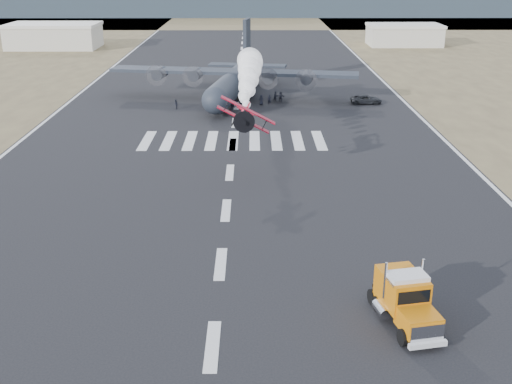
{
  "coord_description": "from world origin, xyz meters",
  "views": [
    {
      "loc": [
        2.66,
        -36.14,
        24.2
      ],
      "look_at": [
        3.0,
        18.47,
        4.0
      ],
      "focal_mm": 45.0,
      "sensor_mm": 36.0,
      "label": 1
    }
  ],
  "objects_px": {
    "crew_h": "(276,96)",
    "hangar_right": "(404,35)",
    "hangar_left": "(54,36)",
    "crew_d": "(233,102)",
    "crew_a": "(236,102)",
    "crew_b": "(176,104)",
    "support_vehicle": "(366,100)",
    "crew_e": "(261,100)",
    "aerobatic_biplane": "(245,116)",
    "transport_aircraft": "(235,79)",
    "crew_f": "(281,97)",
    "crew_c": "(232,106)",
    "crew_g": "(269,100)",
    "semi_truck": "(405,298)"
  },
  "relations": [
    {
      "from": "crew_f",
      "to": "crew_h",
      "type": "height_order",
      "value": "crew_h"
    },
    {
      "from": "hangar_left",
      "to": "hangar_right",
      "type": "relative_size",
      "value": 1.2
    },
    {
      "from": "crew_c",
      "to": "crew_e",
      "type": "bearing_deg",
      "value": 47.36
    },
    {
      "from": "crew_d",
      "to": "crew_g",
      "type": "xyz_separation_m",
      "value": [
        6.14,
        1.39,
        0.06
      ]
    },
    {
      "from": "hangar_right",
      "to": "aerobatic_biplane",
      "type": "relative_size",
      "value": 3.38
    },
    {
      "from": "aerobatic_biplane",
      "to": "hangar_right",
      "type": "bearing_deg",
      "value": 69.73
    },
    {
      "from": "crew_b",
      "to": "crew_c",
      "type": "bearing_deg",
      "value": 73.19
    },
    {
      "from": "crew_b",
      "to": "crew_g",
      "type": "xyz_separation_m",
      "value": [
        15.75,
        3.05,
        0.06
      ]
    },
    {
      "from": "transport_aircraft",
      "to": "crew_h",
      "type": "xyz_separation_m",
      "value": [
        7.2,
        -3.84,
        -2.37
      ]
    },
    {
      "from": "transport_aircraft",
      "to": "crew_e",
      "type": "xyz_separation_m",
      "value": [
        4.61,
        -6.62,
        -2.41
      ]
    },
    {
      "from": "crew_a",
      "to": "crew_d",
      "type": "bearing_deg",
      "value": 40.02
    },
    {
      "from": "crew_c",
      "to": "crew_g",
      "type": "bearing_deg",
      "value": 40.94
    },
    {
      "from": "hangar_right",
      "to": "crew_d",
      "type": "relative_size",
      "value": 12.67
    },
    {
      "from": "crew_b",
      "to": "support_vehicle",
      "type": "bearing_deg",
      "value": 88.12
    },
    {
      "from": "crew_e",
      "to": "crew_h",
      "type": "bearing_deg",
      "value": -133.67
    },
    {
      "from": "crew_a",
      "to": "crew_b",
      "type": "bearing_deg",
      "value": 48.32
    },
    {
      "from": "crew_d",
      "to": "crew_e",
      "type": "xyz_separation_m",
      "value": [
        4.76,
        1.33,
        0.07
      ]
    },
    {
      "from": "support_vehicle",
      "to": "crew_g",
      "type": "height_order",
      "value": "crew_g"
    },
    {
      "from": "crew_e",
      "to": "crew_d",
      "type": "bearing_deg",
      "value": 14.9
    },
    {
      "from": "hangar_left",
      "to": "crew_h",
      "type": "height_order",
      "value": "hangar_left"
    },
    {
      "from": "crew_c",
      "to": "crew_f",
      "type": "xyz_separation_m",
      "value": [
        8.4,
        7.22,
        -0.0
      ]
    },
    {
      "from": "semi_truck",
      "to": "crew_g",
      "type": "relative_size",
      "value": 4.98
    },
    {
      "from": "crew_a",
      "to": "crew_e",
      "type": "bearing_deg",
      "value": -124.24
    },
    {
      "from": "crew_g",
      "to": "aerobatic_biplane",
      "type": "bearing_deg",
      "value": -95.4
    },
    {
      "from": "crew_a",
      "to": "support_vehicle",
      "type": "bearing_deg",
      "value": -135.66
    },
    {
      "from": "crew_d",
      "to": "hangar_left",
      "type": "bearing_deg",
      "value": -144.09
    },
    {
      "from": "hangar_right",
      "to": "crew_e",
      "type": "distance_m",
      "value": 88.05
    },
    {
      "from": "hangar_left",
      "to": "crew_d",
      "type": "bearing_deg",
      "value": -55.1
    },
    {
      "from": "crew_b",
      "to": "crew_d",
      "type": "xyz_separation_m",
      "value": [
        9.6,
        1.66,
        0.01
      ]
    },
    {
      "from": "hangar_left",
      "to": "aerobatic_biplane",
      "type": "bearing_deg",
      "value": -64.04
    },
    {
      "from": "crew_h",
      "to": "hangar_right",
      "type": "bearing_deg",
      "value": 31.82
    },
    {
      "from": "crew_b",
      "to": "crew_e",
      "type": "bearing_deg",
      "value": 93.16
    },
    {
      "from": "hangar_right",
      "to": "crew_e",
      "type": "bearing_deg",
      "value": -118.32
    },
    {
      "from": "support_vehicle",
      "to": "crew_a",
      "type": "height_order",
      "value": "crew_a"
    },
    {
      "from": "transport_aircraft",
      "to": "crew_c",
      "type": "distance_m",
      "value": 11.24
    },
    {
      "from": "crew_c",
      "to": "crew_f",
      "type": "distance_m",
      "value": 11.08
    },
    {
      "from": "crew_d",
      "to": "crew_h",
      "type": "distance_m",
      "value": 8.41
    },
    {
      "from": "aerobatic_biplane",
      "to": "crew_h",
      "type": "height_order",
      "value": "aerobatic_biplane"
    },
    {
      "from": "aerobatic_biplane",
      "to": "crew_e",
      "type": "distance_m",
      "value": 38.66
    },
    {
      "from": "hangar_left",
      "to": "semi_truck",
      "type": "height_order",
      "value": "hangar_left"
    },
    {
      "from": "crew_d",
      "to": "support_vehicle",
      "type": "bearing_deg",
      "value": 96.42
    },
    {
      "from": "support_vehicle",
      "to": "crew_f",
      "type": "distance_m",
      "value": 14.88
    },
    {
      "from": "crew_a",
      "to": "crew_e",
      "type": "xyz_separation_m",
      "value": [
        4.34,
        1.32,
        0.09
      ]
    },
    {
      "from": "transport_aircraft",
      "to": "crew_d",
      "type": "bearing_deg",
      "value": -81.52
    },
    {
      "from": "hangar_right",
      "to": "crew_g",
      "type": "xyz_separation_m",
      "value": [
        -40.36,
        -77.43,
        -2.14
      ]
    },
    {
      "from": "semi_truck",
      "to": "crew_a",
      "type": "distance_m",
      "value": 69.58
    },
    {
      "from": "hangar_right",
      "to": "hangar_left",
      "type": "bearing_deg",
      "value": -177.08
    },
    {
      "from": "crew_c",
      "to": "crew_d",
      "type": "distance_m",
      "value": 3.02
    },
    {
      "from": "hangar_right",
      "to": "crew_b",
      "type": "distance_m",
      "value": 98.13
    },
    {
      "from": "aerobatic_biplane",
      "to": "crew_h",
      "type": "relative_size",
      "value": 3.31
    }
  ]
}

